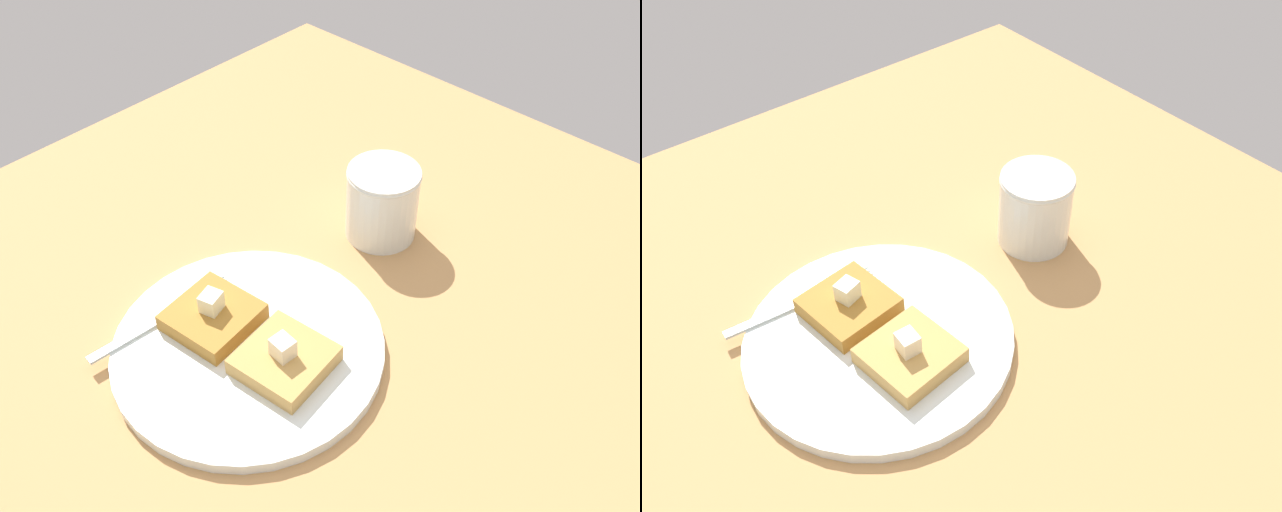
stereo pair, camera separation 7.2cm
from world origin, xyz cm
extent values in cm
cube|color=tan|center=(0.00, 0.00, 1.28)|extent=(99.25, 99.25, 2.55)
cylinder|color=white|center=(4.48, 5.56, 3.19)|extent=(26.13, 26.13, 1.28)
torus|color=#312B32|center=(4.48, 5.56, 3.43)|extent=(26.13, 26.13, 0.80)
cube|color=tan|center=(0.09, 5.06, 4.76)|extent=(8.56, 8.59, 1.86)
cube|color=#A7722B|center=(8.87, 6.07, 4.76)|extent=(8.56, 8.59, 1.86)
cube|color=#F4EBCA|center=(-0.19, 5.22, 6.68)|extent=(2.11, 1.92, 1.99)
cube|color=#F1F2C9|center=(8.98, 5.94, 6.68)|extent=(2.28, 2.41, 1.99)
cube|color=silver|center=(13.21, 12.27, 4.01)|extent=(1.88, 10.04, 0.36)
cube|color=silver|center=(12.57, 5.90, 4.01)|extent=(2.47, 3.00, 0.36)
cube|color=silver|center=(13.10, 2.84, 4.01)|extent=(0.63, 3.22, 0.36)
cube|color=silver|center=(12.55, 2.89, 4.01)|extent=(0.63, 3.22, 0.36)
cube|color=silver|center=(12.00, 2.95, 4.01)|extent=(0.63, 3.22, 0.36)
cube|color=silver|center=(11.46, 3.00, 4.01)|extent=(0.63, 3.22, 0.36)
cylinder|color=#4C1B0E|center=(6.46, -16.69, 6.12)|extent=(7.35, 7.35, 7.14)
cylinder|color=silver|center=(6.46, -16.69, 6.87)|extent=(7.98, 7.98, 8.62)
torus|color=silver|center=(6.46, -16.69, 10.73)|extent=(8.17, 8.17, 0.50)
camera|label=1|loc=(-30.36, 32.85, 56.58)|focal=40.00mm
camera|label=2|loc=(-35.29, 27.58, 56.58)|focal=40.00mm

